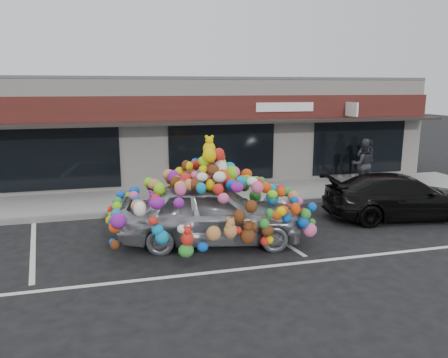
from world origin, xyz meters
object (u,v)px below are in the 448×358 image
object	(u,v)px
toy_car	(211,206)
pedestrian_b	(363,164)
pedestrian_a	(363,160)
pedestrian_c	(369,159)
black_sedan	(401,196)

from	to	relation	value
toy_car	pedestrian_b	bearing A→B (deg)	-48.33
toy_car	pedestrian_a	bearing A→B (deg)	-45.81
pedestrian_c	pedestrian_b	bearing A→B (deg)	-11.95
pedestrian_a	pedestrian_b	bearing A→B (deg)	45.77
pedestrian_a	black_sedan	bearing A→B (deg)	61.48
black_sedan	pedestrian_b	size ratio (longest dim) A/B	2.66
pedestrian_c	black_sedan	bearing A→B (deg)	7.50
toy_car	black_sedan	world-z (taller)	toy_car
pedestrian_a	pedestrian_c	world-z (taller)	pedestrian_a
toy_car	pedestrian_c	distance (m)	9.49
black_sedan	pedestrian_b	bearing A→B (deg)	-5.97
black_sedan	pedestrian_b	xyz separation A→B (m)	(0.88, 3.55, 0.35)
toy_car	pedestrian_b	world-z (taller)	toy_car
pedestrian_b	pedestrian_c	bearing A→B (deg)	-119.60
toy_car	black_sedan	bearing A→B (deg)	-73.59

